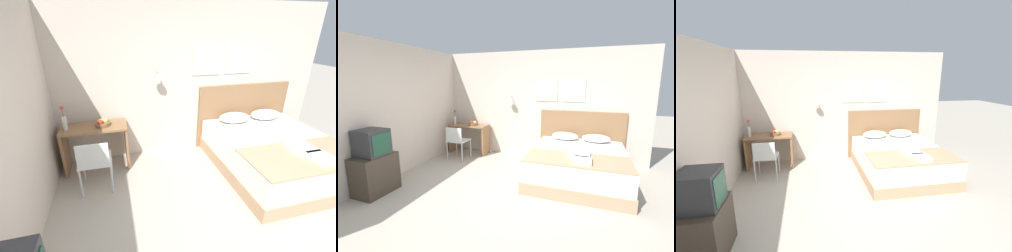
{
  "view_description": "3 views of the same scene",
  "coord_description": "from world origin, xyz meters",
  "views": [
    {
      "loc": [
        -1.32,
        -1.28,
        2.23
      ],
      "look_at": [
        -0.54,
        1.77,
        0.84
      ],
      "focal_mm": 24.0,
      "sensor_mm": 36.0,
      "label": 1
    },
    {
      "loc": [
        1.34,
        -3.0,
        1.88
      ],
      "look_at": [
        -0.25,
        1.29,
        1.0
      ],
      "focal_mm": 24.0,
      "sensor_mm": 36.0,
      "label": 2
    },
    {
      "loc": [
        -0.78,
        -2.94,
        2.22
      ],
      "look_at": [
        -0.01,
        1.63,
        1.06
      ],
      "focal_mm": 24.0,
      "sensor_mm": 36.0,
      "label": 3
    }
  ],
  "objects": [
    {
      "name": "fruit_bowl",
      "position": [
        -1.51,
        2.2,
        0.82
      ],
      "size": [
        0.24,
        0.24,
        0.12
      ],
      "color": "brown",
      "rests_on": "desk"
    },
    {
      "name": "flower_vase",
      "position": [
        -2.07,
        2.18,
        0.91
      ],
      "size": [
        0.07,
        0.07,
        0.38
      ],
      "color": "silver",
      "rests_on": "desk"
    },
    {
      "name": "pillow_right",
      "position": [
        1.53,
        2.2,
        0.67
      ],
      "size": [
        0.59,
        0.38,
        0.17
      ],
      "color": "white",
      "rests_on": "bed"
    },
    {
      "name": "wall_back",
      "position": [
        0.01,
        2.53,
        1.33
      ],
      "size": [
        5.36,
        0.31,
        2.65
      ],
      "color": "beige",
      "rests_on": "ground_plane"
    },
    {
      "name": "throw_blanket",
      "position": [
        1.2,
        0.83,
        0.6
      ],
      "size": [
        1.73,
        0.82,
        0.02
      ],
      "color": "tan",
      "rests_on": "bed"
    },
    {
      "name": "bed",
      "position": [
        1.2,
        1.42,
        0.29
      ],
      "size": [
        1.78,
        2.04,
        0.58
      ],
      "color": "tan",
      "rests_on": "ground_plane"
    },
    {
      "name": "desk_chair",
      "position": [
        -1.65,
        1.58,
        0.51
      ],
      "size": [
        0.46,
        0.46,
        0.82
      ],
      "color": "white",
      "rests_on": "ground_plane"
    },
    {
      "name": "headboard",
      "position": [
        1.2,
        2.47,
        0.61
      ],
      "size": [
        1.9,
        0.06,
        1.23
      ],
      "color": "#8E6642",
      "rests_on": "ground_plane"
    },
    {
      "name": "desk",
      "position": [
        -1.65,
        2.21,
        0.52
      ],
      "size": [
        1.03,
        0.48,
        0.77
      ],
      "color": "#8E6642",
      "rests_on": "ground_plane"
    },
    {
      "name": "folded_towel_mid_bed",
      "position": [
        1.3,
        0.69,
        0.64
      ],
      "size": [
        0.27,
        0.31,
        0.06
      ],
      "color": "white",
      "rests_on": "throw_blanket"
    },
    {
      "name": "pillow_left",
      "position": [
        0.86,
        2.2,
        0.67
      ],
      "size": [
        0.59,
        0.38,
        0.17
      ],
      "color": "white",
      "rests_on": "bed"
    },
    {
      "name": "folded_towel_near_foot",
      "position": [
        1.24,
        0.97,
        0.64
      ],
      "size": [
        0.35,
        0.35,
        0.06
      ],
      "color": "white",
      "rests_on": "throw_blanket"
    }
  ]
}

